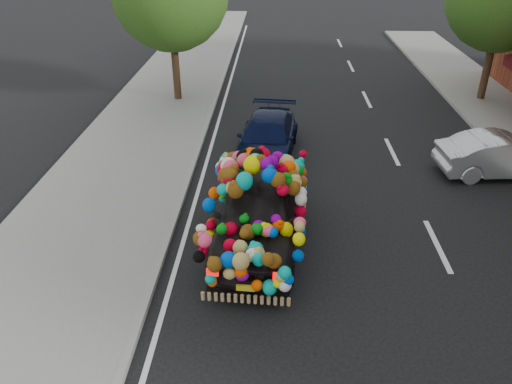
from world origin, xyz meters
TOP-DOWN VIEW (x-y plane):
  - ground at (0.00, 0.00)m, footprint 100.00×100.00m
  - sidewalk at (-4.30, 0.00)m, footprint 4.00×60.00m
  - kerb at (-2.35, 0.00)m, footprint 0.15×60.00m
  - lane_markings at (3.60, 0.00)m, footprint 6.00×50.00m
  - plush_art_car at (-0.35, 0.02)m, footprint 2.39×4.66m
  - navy_sedan at (-0.24, 4.50)m, footprint 2.07×4.20m
  - silver_hatchback at (6.27, 3.57)m, footprint 3.63×1.55m

SIDE VIEW (x-z plane):
  - ground at x=0.00m, z-range 0.00..0.00m
  - lane_markings at x=3.60m, z-range 0.00..0.01m
  - sidewalk at x=-4.30m, z-range 0.00..0.12m
  - kerb at x=-2.35m, z-range 0.00..0.13m
  - silver_hatchback at x=6.27m, z-range 0.00..1.16m
  - navy_sedan at x=-0.24m, z-range 0.00..1.17m
  - plush_art_car at x=-0.35m, z-range 0.02..2.15m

